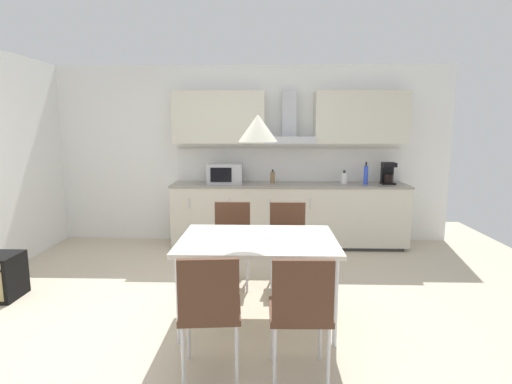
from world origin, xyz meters
name	(u,v)px	position (x,y,z in m)	size (l,w,h in m)	color
ground_plane	(216,313)	(0.00, 0.00, -0.01)	(7.75, 7.28, 0.02)	beige
wall_back	(236,154)	(0.00, 2.48, 1.27)	(6.20, 0.10, 2.54)	white
kitchen_counter	(289,214)	(0.76, 2.13, 0.45)	(3.26, 0.62, 0.89)	#333333
backsplash_tile	(288,165)	(0.76, 2.42, 1.13)	(3.24, 0.02, 0.48)	silver
upper_wall_cabinets	(289,118)	(0.76, 2.26, 1.79)	(3.24, 0.40, 0.72)	beige
microwave	(225,173)	(-0.13, 2.13, 1.03)	(0.48, 0.35, 0.28)	#ADADB2
coffee_maker	(388,173)	(2.13, 2.16, 1.04)	(0.18, 0.19, 0.30)	black
bottle_blue	(366,175)	(1.82, 2.10, 1.02)	(0.06, 0.06, 0.31)	blue
bottle_white	(344,178)	(1.53, 2.16, 0.97)	(0.08, 0.08, 0.19)	white
bottle_brown	(273,177)	(0.53, 2.19, 0.97)	(0.06, 0.06, 0.19)	brown
dining_table	(258,243)	(0.38, -0.13, 0.69)	(1.32, 0.93, 0.74)	silver
chair_far_right	(288,235)	(0.68, 0.71, 0.53)	(0.40, 0.40, 0.87)	#4C2D1E
chair_near_right	(301,305)	(0.68, -0.98, 0.53)	(0.41, 0.41, 0.87)	#4C2D1E
chair_far_left	(232,235)	(0.09, 0.71, 0.53)	(0.40, 0.40, 0.87)	#4C2D1E
chair_near_left	(210,304)	(0.10, -0.98, 0.53)	(0.43, 0.43, 0.87)	#4C2D1E
pendant_lamp	(258,128)	(0.38, -0.13, 1.66)	(0.32, 0.32, 0.22)	silver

